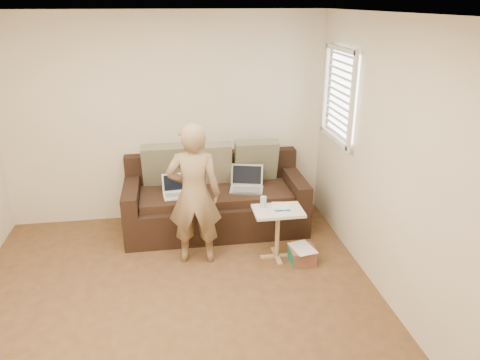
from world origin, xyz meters
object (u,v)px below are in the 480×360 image
Objects in this scene: laptop_silver at (246,191)px; person at (194,195)px; drinking_glass at (263,202)px; sofa at (215,197)px; side_table at (277,234)px; striped_box at (302,255)px; laptop_white at (178,196)px.

person is (-0.67, -0.64, 0.27)m from laptop_silver.
person is at bearing -122.10° from laptop_silver.
person is 0.76m from drinking_glass.
sofa is 1.02m from side_table.
drinking_glass is 0.73m from striped_box.
laptop_silver is 1.09m from striped_box.
sofa is 1.33m from striped_box.
drinking_glass reaches higher than side_table.
person is 1.02m from side_table.
laptop_silver reaches higher than laptop_white.
drinking_glass is at bearing 148.28° from striped_box.
laptop_white is 1.61m from striped_box.
laptop_silver is 0.26× the size of person.
side_table is at bearing -33.08° from drinking_glass.
side_table is at bearing -178.77° from person.
sofa reaches higher than side_table.
striped_box is (0.25, -0.15, -0.20)m from side_table.
sofa is at bearing 126.18° from side_table.
side_table is (0.22, -0.73, -0.23)m from laptop_silver.
laptop_silver is at bearing -2.10° from laptop_white.
drinking_glass is (0.45, -0.72, 0.22)m from sofa.
side_table reaches higher than striped_box.
sofa is 0.49m from laptop_white.
striped_box is at bearing -31.72° from drinking_glass.
drinking_glass reaches higher than striped_box.
sofa is 7.81× the size of striped_box.
sofa is at bearing -178.60° from laptop_silver.
person is (-0.30, -0.73, 0.36)m from sofa.
laptop_white is 1.28m from side_table.
laptop_white is (-0.46, -0.13, 0.10)m from sofa.
striped_box is (1.31, -0.84, -0.43)m from laptop_white.
laptop_silver is 3.34× the size of drinking_glass.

